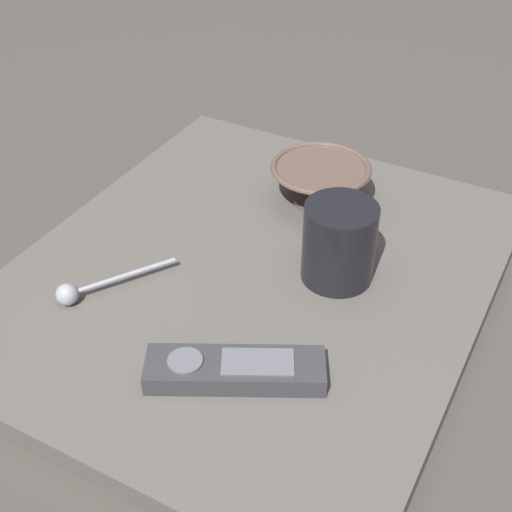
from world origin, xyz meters
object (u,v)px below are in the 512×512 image
cereal_bowl (320,181)px  tv_remote_near (235,370)px  coffee_mug (339,242)px  teaspoon (78,291)px

cereal_bowl → tv_remote_near: size_ratio=0.74×
coffee_mug → tv_remote_near: bearing=172.9°
cereal_bowl → teaspoon: 0.37m
teaspoon → cereal_bowl: bearing=-26.4°
cereal_bowl → tv_remote_near: 0.36m
cereal_bowl → teaspoon: size_ratio=1.09×
coffee_mug → teaspoon: 0.32m
coffee_mug → tv_remote_near: (-0.21, 0.03, -0.04)m
cereal_bowl → teaspoon: (-0.33, 0.17, -0.02)m
cereal_bowl → tv_remote_near: bearing=-170.0°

